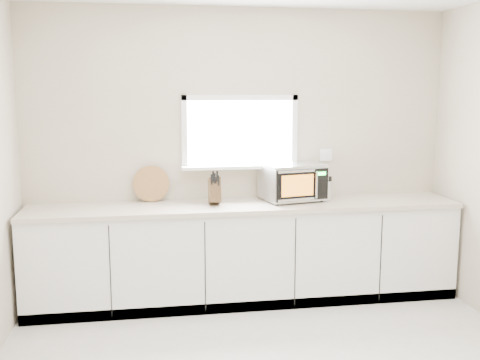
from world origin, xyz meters
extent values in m
cube|color=beige|center=(0.00, 2.00, 1.35)|extent=(4.00, 0.02, 2.70)
cube|color=white|center=(0.00, 1.99, 1.55)|extent=(1.00, 0.02, 0.60)
cube|color=white|center=(0.00, 1.92, 1.23)|extent=(1.12, 0.16, 0.03)
cube|color=white|center=(0.00, 1.97, 1.88)|extent=(1.10, 0.04, 0.05)
cube|color=white|center=(0.00, 1.97, 1.23)|extent=(1.10, 0.04, 0.05)
cube|color=white|center=(-0.53, 1.97, 1.55)|extent=(0.05, 0.04, 0.70)
cube|color=white|center=(0.53, 1.97, 1.55)|extent=(0.05, 0.04, 0.70)
cube|color=white|center=(0.85, 1.99, 1.32)|extent=(0.12, 0.01, 0.12)
cube|color=silver|center=(0.00, 1.70, 0.44)|extent=(3.92, 0.60, 0.88)
cube|color=beige|center=(0.00, 1.69, 0.90)|extent=(3.92, 0.64, 0.04)
cylinder|color=black|center=(0.28, 1.58, 0.93)|extent=(0.03, 0.03, 0.02)
cylinder|color=black|center=(0.21, 1.90, 0.93)|extent=(0.03, 0.03, 0.02)
cylinder|color=black|center=(0.72, 1.68, 0.93)|extent=(0.03, 0.03, 0.02)
cylinder|color=black|center=(0.65, 1.99, 0.93)|extent=(0.03, 0.03, 0.02)
cube|color=#B9BBC1|center=(0.46, 1.79, 1.10)|extent=(0.61, 0.51, 0.32)
cube|color=black|center=(0.51, 1.58, 1.10)|extent=(0.51, 0.12, 0.28)
cube|color=orange|center=(0.46, 1.57, 1.10)|extent=(0.31, 0.07, 0.19)
cylinder|color=silver|center=(0.64, 1.59, 1.10)|extent=(0.02, 0.02, 0.25)
cube|color=black|center=(0.69, 1.62, 1.10)|extent=(0.13, 0.03, 0.28)
cube|color=#19FF33|center=(0.69, 1.61, 1.19)|extent=(0.09, 0.02, 0.03)
cube|color=silver|center=(0.46, 1.79, 1.26)|extent=(0.61, 0.51, 0.01)
cube|color=#4E371B|center=(-0.28, 1.70, 1.05)|extent=(0.11, 0.22, 0.26)
cube|color=black|center=(-0.31, 1.65, 1.16)|extent=(0.02, 0.04, 0.09)
cube|color=black|center=(-0.28, 1.65, 1.17)|extent=(0.02, 0.04, 0.09)
cube|color=black|center=(-0.25, 1.65, 1.15)|extent=(0.02, 0.04, 0.09)
cube|color=black|center=(-0.30, 1.65, 1.19)|extent=(0.02, 0.04, 0.09)
cube|color=black|center=(-0.26, 1.65, 1.19)|extent=(0.02, 0.04, 0.09)
cylinder|color=#946139|center=(-0.84, 1.94, 1.09)|extent=(0.34, 0.08, 0.33)
cylinder|color=#B9BBC1|center=(0.77, 1.74, 1.01)|extent=(0.15, 0.15, 0.19)
cylinder|color=black|center=(0.77, 1.74, 1.13)|extent=(0.14, 0.14, 0.04)
camera|label=1|loc=(-0.85, -3.24, 1.95)|focal=42.00mm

